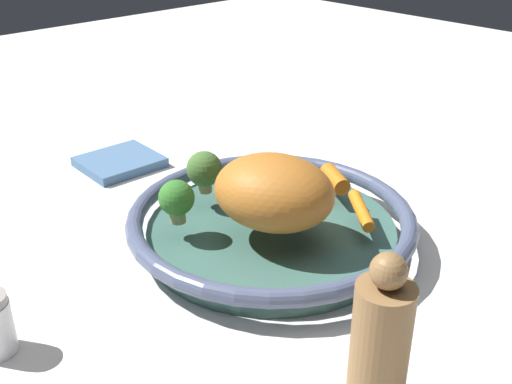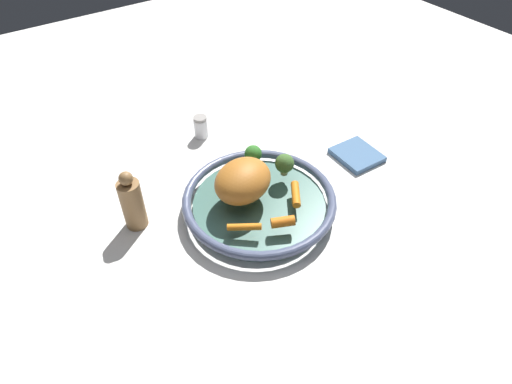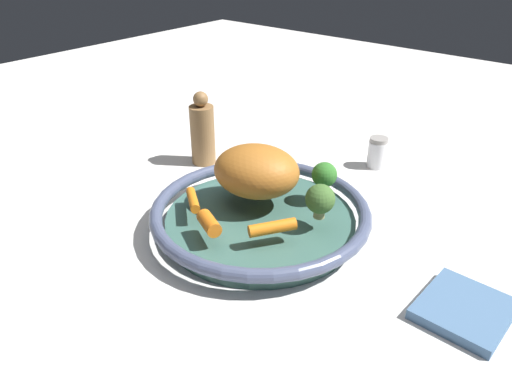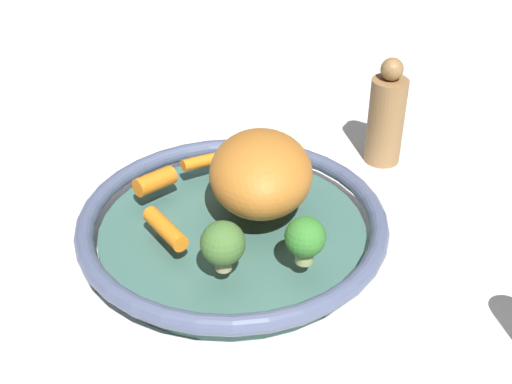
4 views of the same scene
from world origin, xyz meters
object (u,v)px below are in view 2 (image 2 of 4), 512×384
Objects in this scene: baby_carrot_left at (283,222)px; baby_carrot_right at (296,194)px; baby_carrot_center at (244,227)px; pepper_mill at (132,203)px; dish_towel at (357,155)px; broccoli_floret_mid at (253,154)px; broccoli_floret_large at (284,164)px; salt_shaker at (201,127)px; serving_bowl at (259,202)px; roast_chicken_piece at (243,181)px.

baby_carrot_left reaches higher than baby_carrot_right.
baby_carrot_center is 0.48× the size of pepper_mill.
baby_carrot_right is 0.61× the size of dish_towel.
broccoli_floret_mid is 0.28m from dish_towel.
dish_towel is at bearing -107.65° from broccoli_floret_mid.
baby_carrot_center is 1.31× the size of broccoli_floret_large.
broccoli_floret_large is at bearing -19.44° from baby_carrot_right.
pepper_mill is (-0.20, 0.27, 0.03)m from salt_shaker.
baby_carrot_center reaches higher than dish_towel.
broccoli_floret_large is 0.36× the size of pepper_mill.
broccoli_floret_mid is at bearing 28.42° from broccoli_floret_large.
baby_carrot_left is at bearing 173.81° from salt_shaker.
dish_towel is (0.01, -0.31, -0.02)m from serving_bowl.
broccoli_floret_large reaches higher than baby_carrot_right.
baby_carrot_center is (0.04, 0.07, -0.00)m from baby_carrot_left.
baby_carrot_right is 0.15m from broccoli_floret_mid.
broccoli_floret_large is at bearing -169.31° from salt_shaker.
baby_carrot_left is 0.42m from salt_shaker.
serving_bowl is at bearing -51.85° from baby_carrot_center.
broccoli_floret_mid is (0.16, -0.13, 0.02)m from baby_carrot_center.
roast_chicken_piece reaches higher than baby_carrot_left.
broccoli_floret_mid is 0.46× the size of dish_towel.
baby_carrot_center is 1.37× the size of broccoli_floret_mid.
broccoli_floret_mid reaches higher than baby_carrot_center.
roast_chicken_piece is at bearing 50.92° from baby_carrot_right.
baby_carrot_left is at bearing 124.52° from baby_carrot_right.
baby_carrot_right is 1.28× the size of broccoli_floret_large.
baby_carrot_left is 0.96× the size of broccoli_floret_mid.
dish_towel is at bearing -70.88° from baby_carrot_left.
broccoli_floret_large is (0.09, -0.17, 0.02)m from baby_carrot_center.
broccoli_floret_mid is 0.29m from pepper_mill.
roast_chicken_piece is at bearing -32.18° from baby_carrot_center.
dish_towel is (-0.08, -0.26, -0.07)m from broccoli_floret_mid.
baby_carrot_right is at bearing -175.77° from broccoli_floret_mid.
baby_carrot_right is at bearing 103.90° from dish_towel.
baby_carrot_right is at bearing -128.33° from serving_bowl.
baby_carrot_left reaches higher than baby_carrot_center.
baby_carrot_center is at bearing 140.59° from broccoli_floret_mid.
broccoli_floret_mid is at bearing -175.56° from salt_shaker.
roast_chicken_piece is 2.83× the size of baby_carrot_left.
baby_carrot_left is at bearing 109.12° from dish_towel.
broccoli_floret_large is at bearing -61.77° from baby_carrot_center.
broccoli_floret_mid is at bearing 72.35° from dish_towel.
baby_carrot_right reaches higher than baby_carrot_center.
baby_carrot_center is 0.40m from salt_shaker.
salt_shaker is at bearing -6.19° from baby_carrot_left.
baby_carrot_right is at bearing -175.64° from salt_shaker.
baby_carrot_right is at bearing -129.08° from roast_chicken_piece.
pepper_mill is (0.18, 0.16, 0.01)m from baby_carrot_center.
roast_chicken_piece is 1.23× the size of dish_towel.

